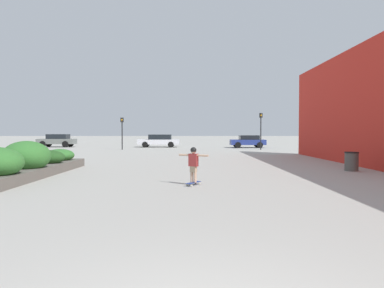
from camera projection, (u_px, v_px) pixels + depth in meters
name	position (u px, v px, depth m)	size (l,w,h in m)	color
planter_box	(18.00, 164.00, 13.94)	(1.86, 10.28, 1.42)	#605B54
skateboard	(192.00, 183.00, 12.37)	(0.54, 0.77, 0.09)	navy
skateboarder	(192.00, 161.00, 12.35)	(0.98, 0.60, 1.17)	tan
trash_bin	(350.00, 161.00, 16.93)	(0.62, 0.62, 0.86)	#514C47
car_leftmost	(56.00, 140.00, 43.07)	(4.14, 1.99, 1.48)	slate
car_center_left	(158.00, 140.00, 42.72)	(4.66, 2.06, 1.44)	silver
car_center_right	(342.00, 140.00, 45.06)	(4.48, 1.94, 1.42)	silver
car_rightmost	(247.00, 141.00, 41.22)	(3.80, 2.05, 1.37)	navy
traffic_light_left	(121.00, 128.00, 36.75)	(0.28, 0.30, 3.16)	black
traffic_light_right	(260.00, 125.00, 36.77)	(0.28, 0.30, 3.60)	black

